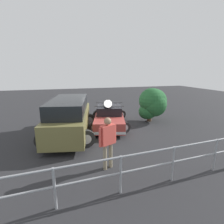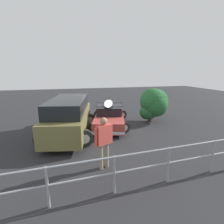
{
  "view_description": "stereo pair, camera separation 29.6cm",
  "coord_description": "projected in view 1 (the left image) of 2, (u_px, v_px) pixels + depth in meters",
  "views": [
    {
      "loc": [
        2.46,
        10.03,
        3.28
      ],
      "look_at": [
        -0.22,
        0.78,
        0.95
      ],
      "focal_mm": 28.0,
      "sensor_mm": 36.0,
      "label": 1
    },
    {
      "loc": [
        2.18,
        10.11,
        3.28
      ],
      "look_at": [
        -0.22,
        0.78,
        0.95
      ],
      "focal_mm": 28.0,
      "sensor_mm": 36.0,
      "label": 2
    }
  ],
  "objects": [
    {
      "name": "ground_plane",
      "position": [
        105.0,
        124.0,
        10.8
      ],
      "size": [
        44.0,
        44.0,
        0.02
      ],
      "primitive_type": "cube",
      "color": "#28282B",
      "rests_on": "ground"
    },
    {
      "name": "bush_near_left",
      "position": [
        152.0,
        103.0,
        11.22
      ],
      "size": [
        1.84,
        1.78,
        2.17
      ],
      "color": "brown",
      "rests_on": "ground"
    },
    {
      "name": "person_bystander",
      "position": [
        108.0,
        139.0,
        5.74
      ],
      "size": [
        0.65,
        0.39,
        1.79
      ],
      "color": "gray",
      "rests_on": "ground"
    },
    {
      "name": "sedan_car",
      "position": [
        109.0,
        115.0,
        10.6
      ],
      "size": [
        2.92,
        4.77,
        1.5
      ],
      "color": "#9E3833",
      "rests_on": "ground"
    },
    {
      "name": "railing_fence",
      "position": [
        173.0,
        158.0,
        5.16
      ],
      "size": [
        10.14,
        0.67,
        1.1
      ],
      "color": "gray",
      "rests_on": "ground"
    },
    {
      "name": "suv_car",
      "position": [
        69.0,
        117.0,
        8.74
      ],
      "size": [
        3.09,
        5.08,
        1.9
      ],
      "color": "brown",
      "rests_on": "ground"
    }
  ]
}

